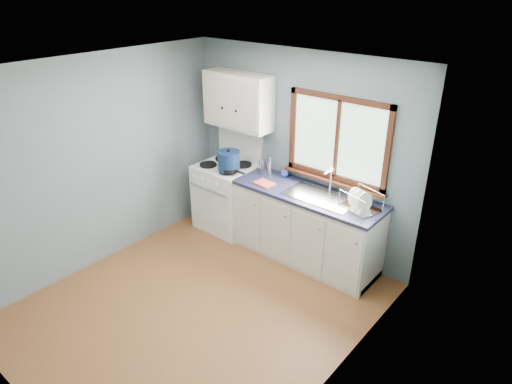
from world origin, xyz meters
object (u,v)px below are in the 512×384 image
Objects in this scene: gas_range at (227,195)px; skillet at (229,169)px; utensil_crock at (263,165)px; thermos at (270,165)px; sink at (320,201)px; dish_rack at (360,204)px; base_cabinets at (306,230)px; stockpot at (229,161)px.

skillet is (0.20, -0.15, 0.49)m from gas_range.
utensil_crock is 0.20m from thermos.
sink is 2.09× the size of skillet.
utensil_crock reaches higher than dish_rack.
thermos reaches higher than skillet.
thermos is (0.44, 0.29, 0.07)m from skillet.
skillet reaches higher than base_cabinets.
stockpot is 0.46m from utensil_crock.
skillet is 0.85× the size of dish_rack.
utensil_crock is (0.28, 0.36, -0.10)m from stockpot.
base_cabinets is at bearing 9.87° from skillet.
base_cabinets is 2.20× the size of sink.
thermos reaches higher than dish_rack.
dish_rack is at bearing 6.30° from stockpot.
utensil_crock reaches higher than base_cabinets.
utensil_crock reaches higher than skillet.
sink is (1.49, 0.02, 0.37)m from gas_range.
sink is at bearing -0.13° from base_cabinets.
sink reaches higher than thermos.
base_cabinets is 6.91× the size of thermos.
thermos is (0.17, -0.08, 0.06)m from utensil_crock.
base_cabinets is 3.89× the size of dish_rack.
base_cabinets is at bearing -13.10° from utensil_crock.
skillet is at bearing -171.24° from base_cabinets.
gas_range is at bearing -168.03° from thermos.
skillet is (-1.28, -0.17, 0.13)m from sink.
thermos is at bearing -24.81° from utensil_crock.
gas_range is at bearing -155.50° from utensil_crock.
gas_range is at bearing 142.50° from stockpot.
gas_range is 0.64m from stockpot.
dish_rack reaches higher than skillet.
skillet is at bearing -126.16° from utensil_crock.
stockpot is at bearing -128.11° from utensil_crock.
stockpot reaches higher than base_cabinets.
gas_range is 1.53m from sink.
gas_range is 3.76× the size of utensil_crock.
sink is 1.33m from stockpot.
stockpot is at bearing -172.86° from sink.
dish_rack is (1.97, 0.05, 0.48)m from gas_range.
utensil_crock reaches higher than sink.
gas_range is 0.72m from utensil_crock.
gas_range is 2.03m from dish_rack.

